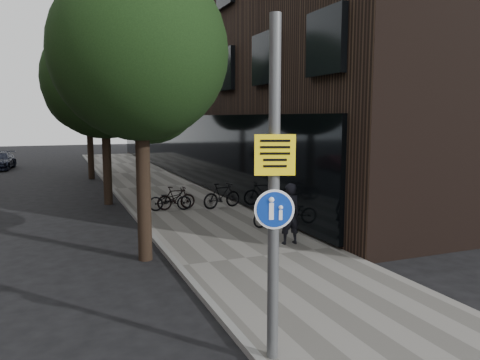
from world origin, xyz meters
TOP-DOWN VIEW (x-y plane):
  - ground at (0.00, 0.00)m, footprint 120.00×120.00m
  - sidewalk at (0.25, 10.00)m, footprint 4.50×60.00m
  - curb_edge at (-2.00, 10.00)m, footprint 0.15×60.00m
  - building_right_dark_brick at (8.50, 22.00)m, footprint 12.00×40.00m
  - street_tree_near at (-2.53, 4.64)m, footprint 4.40×4.40m
  - street_tree_mid at (-2.53, 13.14)m, footprint 5.00×5.00m
  - street_tree_far at (-2.53, 22.14)m, footprint 5.00×5.00m
  - signpost at (-1.80, -1.44)m, footprint 0.55×0.23m
  - pedestrian at (1.41, 4.10)m, footprint 0.65×0.44m
  - parked_bike_facade_near at (1.97, 6.26)m, footprint 1.70×0.87m
  - parked_bike_facade_far at (1.43, 9.82)m, footprint 1.74×0.81m
  - parked_bike_curb_near at (-0.61, 10.10)m, footprint 1.72×0.87m
  - parked_bike_curb_far at (-0.33, 10.21)m, footprint 1.53×0.47m

SIDE VIEW (x-z plane):
  - ground at x=0.00m, z-range 0.00..0.00m
  - sidewalk at x=0.25m, z-range 0.00..0.12m
  - curb_edge at x=-2.00m, z-range 0.00..0.13m
  - parked_bike_facade_near at x=1.97m, z-range 0.12..0.97m
  - parked_bike_curb_near at x=-0.61m, z-range 0.12..0.98m
  - parked_bike_curb_far at x=-0.33m, z-range 0.12..1.03m
  - parked_bike_facade_far at x=1.43m, z-range 0.12..1.13m
  - pedestrian at x=1.41m, z-range 0.12..1.87m
  - signpost at x=-1.80m, z-range 0.14..5.14m
  - street_tree_near at x=-2.53m, z-range 1.36..8.86m
  - street_tree_mid at x=-2.53m, z-range 1.21..9.01m
  - street_tree_far at x=-2.53m, z-range 1.21..9.01m
  - building_right_dark_brick at x=8.50m, z-range 0.00..18.00m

